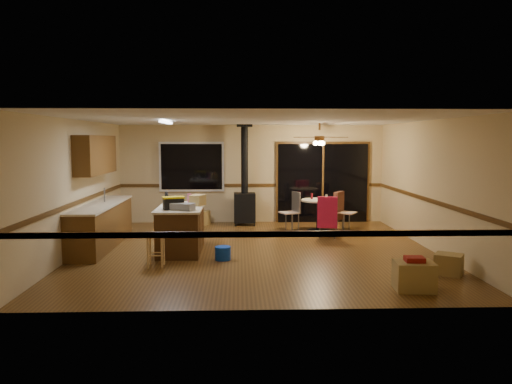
{
  "coord_description": "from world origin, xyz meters",
  "views": [
    {
      "loc": [
        -0.35,
        -9.81,
        2.21
      ],
      "look_at": [
        0.0,
        0.3,
        1.15
      ],
      "focal_mm": 35.0,
      "sensor_mm": 36.0,
      "label": 1
    }
  ],
  "objects_px": {
    "chair_left": "(293,207)",
    "chair_near": "(327,212)",
    "toolbox_grey": "(183,207)",
    "toolbox_black": "(173,204)",
    "chair_right": "(340,206)",
    "blue_bucket": "(223,253)",
    "box_under_window": "(199,218)",
    "box_corner_a": "(414,276)",
    "wood_stove": "(245,197)",
    "box_corner_b": "(449,264)",
    "kitchen_island": "(181,229)",
    "bar_stool": "(156,251)",
    "dining_table": "(318,210)"
  },
  "relations": [
    {
      "from": "box_corner_b",
      "to": "wood_stove",
      "type": "bearing_deg",
      "value": 123.75
    },
    {
      "from": "chair_near",
      "to": "box_corner_b",
      "type": "distance_m",
      "value": 3.41
    },
    {
      "from": "toolbox_grey",
      "to": "blue_bucket",
      "type": "xyz_separation_m",
      "value": [
        0.75,
        -0.22,
        -0.84
      ]
    },
    {
      "from": "bar_stool",
      "to": "blue_bucket",
      "type": "xyz_separation_m",
      "value": [
        1.15,
        0.46,
        -0.16
      ]
    },
    {
      "from": "kitchen_island",
      "to": "toolbox_black",
      "type": "height_order",
      "value": "toolbox_black"
    },
    {
      "from": "bar_stool",
      "to": "kitchen_island",
      "type": "bearing_deg",
      "value": 75.79
    },
    {
      "from": "toolbox_black",
      "to": "box_under_window",
      "type": "bearing_deg",
      "value": 86.6
    },
    {
      "from": "toolbox_grey",
      "to": "chair_near",
      "type": "bearing_deg",
      "value": 29.06
    },
    {
      "from": "toolbox_black",
      "to": "chair_near",
      "type": "relative_size",
      "value": 0.54
    },
    {
      "from": "blue_bucket",
      "to": "box_under_window",
      "type": "bearing_deg",
      "value": 100.78
    },
    {
      "from": "toolbox_grey",
      "to": "bar_stool",
      "type": "height_order",
      "value": "toolbox_grey"
    },
    {
      "from": "kitchen_island",
      "to": "toolbox_grey",
      "type": "distance_m",
      "value": 0.74
    },
    {
      "from": "blue_bucket",
      "to": "wood_stove",
      "type": "bearing_deg",
      "value": 83.25
    },
    {
      "from": "wood_stove",
      "to": "toolbox_black",
      "type": "relative_size",
      "value": 6.7
    },
    {
      "from": "toolbox_black",
      "to": "chair_near",
      "type": "height_order",
      "value": "toolbox_black"
    },
    {
      "from": "wood_stove",
      "to": "box_corner_a",
      "type": "relative_size",
      "value": 4.51
    },
    {
      "from": "wood_stove",
      "to": "chair_right",
      "type": "relative_size",
      "value": 3.6
    },
    {
      "from": "bar_stool",
      "to": "dining_table",
      "type": "distance_m",
      "value": 4.68
    },
    {
      "from": "kitchen_island",
      "to": "box_under_window",
      "type": "bearing_deg",
      "value": 87.8
    },
    {
      "from": "chair_left",
      "to": "box_under_window",
      "type": "distance_m",
      "value": 2.56
    },
    {
      "from": "box_corner_a",
      "to": "kitchen_island",
      "type": "bearing_deg",
      "value": 144.08
    },
    {
      "from": "kitchen_island",
      "to": "toolbox_black",
      "type": "distance_m",
      "value": 0.69
    },
    {
      "from": "blue_bucket",
      "to": "dining_table",
      "type": "relative_size",
      "value": 0.35
    },
    {
      "from": "blue_bucket",
      "to": "box_corner_a",
      "type": "distance_m",
      "value": 3.49
    },
    {
      "from": "toolbox_grey",
      "to": "bar_stool",
      "type": "xyz_separation_m",
      "value": [
        -0.4,
        -0.67,
        -0.68
      ]
    },
    {
      "from": "toolbox_black",
      "to": "dining_table",
      "type": "xyz_separation_m",
      "value": [
        3.16,
        2.43,
        -0.48
      ]
    },
    {
      "from": "toolbox_black",
      "to": "chair_near",
      "type": "bearing_deg",
      "value": 25.81
    },
    {
      "from": "box_corner_b",
      "to": "box_under_window",
      "type": "bearing_deg",
      "value": 131.93
    },
    {
      "from": "toolbox_black",
      "to": "box_corner_b",
      "type": "bearing_deg",
      "value": -17.62
    },
    {
      "from": "chair_left",
      "to": "chair_right",
      "type": "distance_m",
      "value": 1.15
    },
    {
      "from": "toolbox_grey",
      "to": "box_corner_a",
      "type": "bearing_deg",
      "value": -30.9
    },
    {
      "from": "kitchen_island",
      "to": "chair_near",
      "type": "xyz_separation_m",
      "value": [
        3.13,
        1.16,
        0.14
      ]
    },
    {
      "from": "wood_stove",
      "to": "bar_stool",
      "type": "bearing_deg",
      "value": -110.68
    },
    {
      "from": "toolbox_grey",
      "to": "chair_left",
      "type": "xyz_separation_m",
      "value": [
        2.37,
        2.7,
        -0.38
      ]
    },
    {
      "from": "chair_left",
      "to": "chair_near",
      "type": "relative_size",
      "value": 0.75
    },
    {
      "from": "wood_stove",
      "to": "dining_table",
      "type": "distance_m",
      "value": 2.05
    },
    {
      "from": "toolbox_black",
      "to": "blue_bucket",
      "type": "relative_size",
      "value": 1.27
    },
    {
      "from": "blue_bucket",
      "to": "box_corner_b",
      "type": "relative_size",
      "value": 0.7
    },
    {
      "from": "bar_stool",
      "to": "box_corner_b",
      "type": "relative_size",
      "value": 1.35
    },
    {
      "from": "chair_left",
      "to": "box_corner_a",
      "type": "distance_m",
      "value": 5.05
    },
    {
      "from": "chair_near",
      "to": "toolbox_grey",
      "type": "bearing_deg",
      "value": -150.94
    },
    {
      "from": "chair_right",
      "to": "chair_near",
      "type": "bearing_deg",
      "value": -115.38
    },
    {
      "from": "chair_right",
      "to": "box_under_window",
      "type": "xyz_separation_m",
      "value": [
        -3.5,
        0.91,
        -0.41
      ]
    },
    {
      "from": "blue_bucket",
      "to": "chair_near",
      "type": "xyz_separation_m",
      "value": [
        2.28,
        1.9,
        0.47
      ]
    },
    {
      "from": "chair_left",
      "to": "box_corner_b",
      "type": "xyz_separation_m",
      "value": [
        2.13,
        -4.06,
        -0.42
      ]
    },
    {
      "from": "kitchen_island",
      "to": "chair_near",
      "type": "distance_m",
      "value": 3.34
    },
    {
      "from": "toolbox_grey",
      "to": "box_under_window",
      "type": "relative_size",
      "value": 0.92
    },
    {
      "from": "chair_right",
      "to": "box_corner_b",
      "type": "height_order",
      "value": "chair_right"
    },
    {
      "from": "toolbox_grey",
      "to": "toolbox_black",
      "type": "relative_size",
      "value": 1.13
    },
    {
      "from": "kitchen_island",
      "to": "box_corner_a",
      "type": "xyz_separation_m",
      "value": [
        3.73,
        -2.7,
        -0.24
      ]
    }
  ]
}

